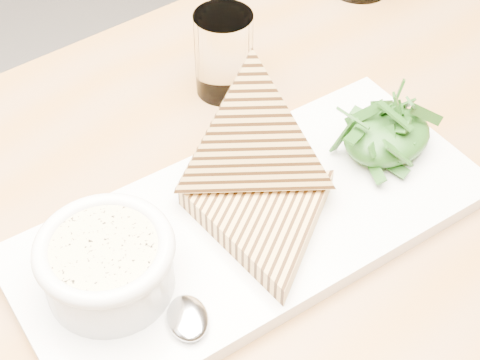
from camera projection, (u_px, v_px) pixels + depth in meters
table_top at (368, 196)px, 0.75m from camera, size 1.19×0.81×0.04m
table_leg_br at (427, 97)px, 1.42m from camera, size 0.06×0.06×0.69m
platter at (253, 223)px, 0.69m from camera, size 0.46×0.22×0.02m
soup_bowl at (108, 269)px, 0.61m from camera, size 0.11×0.11×0.04m
soup at (104, 250)px, 0.59m from camera, size 0.09×0.09×0.01m
bowl_rim at (104, 248)px, 0.59m from camera, size 0.12×0.12×0.01m
sandwich_flat at (265, 221)px, 0.66m from camera, size 0.24×0.24×0.02m
sandwich_lean at (254, 143)px, 0.67m from camera, size 0.24×0.24×0.19m
salad_base at (387, 136)px, 0.73m from camera, size 0.09×0.07×0.04m
arugula_pile at (388, 130)px, 0.72m from camera, size 0.11×0.10×0.05m
spoon_bowl at (188, 318)px, 0.60m from camera, size 0.05×0.06×0.01m
glass_near at (224, 54)px, 0.80m from camera, size 0.06×0.06×0.10m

